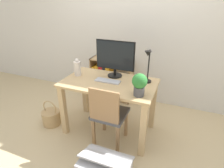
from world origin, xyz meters
name	(u,v)px	position (x,y,z in m)	size (l,w,h in m)	color
ground_plane	(109,129)	(0.00, 0.00, 0.00)	(10.00, 10.00, 0.00)	#CCB284
wall_back	(134,27)	(0.00, 1.05, 1.30)	(8.00, 0.05, 2.60)	silver
desk	(109,92)	(0.00, 0.00, 0.61)	(1.20, 0.70, 0.76)	tan
monitor	(115,57)	(0.00, 0.21, 1.03)	(0.53, 0.20, 0.49)	black
keyboard	(108,81)	(-0.02, 0.00, 0.77)	(0.33, 0.11, 0.02)	#B2B2B7
vase	(77,68)	(-0.48, 0.04, 0.87)	(0.09, 0.09, 0.24)	silver
desk_lamp	(148,64)	(0.45, 0.12, 1.02)	(0.10, 0.19, 0.43)	black
potted_plant	(139,84)	(0.44, -0.21, 0.90)	(0.17, 0.17, 0.26)	#4C4C51
chair	(108,114)	(0.10, -0.26, 0.46)	(0.40, 0.40, 0.84)	#4C4C51
bookshelf	(106,78)	(-0.44, 0.88, 0.39)	(0.75, 0.28, 0.76)	tan
basket	(51,117)	(-0.86, -0.21, 0.12)	(0.26, 0.26, 0.40)	tan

